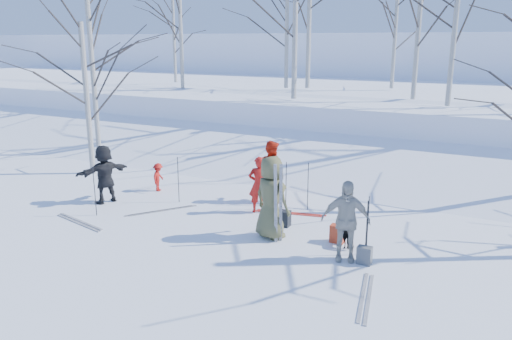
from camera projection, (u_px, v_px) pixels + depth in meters
The scene contains 36 objects.
ground at pixel (227, 237), 11.87m from camera, with size 120.00×120.00×0.00m, color white.
snow_ramp at pixel (326, 167), 17.86m from camera, with size 70.00×9.50×1.40m, color white.
snow_plateau at pixel (390, 109), 26.25m from camera, with size 70.00×18.00×2.20m, color white.
far_hill at pixel (444, 70), 44.08m from camera, with size 90.00×30.00×6.00m, color white.
skier_olive_center at pixel (271, 198), 11.61m from camera, with size 0.97×0.63×1.98m, color #4F4F2F.
skier_red_north at pixel (259, 185), 13.41m from camera, with size 0.57×0.37×1.55m, color #B51610.
skier_redor_behind at pixel (271, 171), 14.35m from camera, with size 0.87×0.67×1.78m, color red.
skier_red_seated at pixel (158, 177), 15.40m from camera, with size 0.57×0.33×0.88m, color #B51610.
skier_cream_east at pixel (346, 221), 10.44m from camera, with size 1.03×0.43×1.75m, color beige.
skier_grey_west at pixel (104, 174), 14.22m from camera, with size 1.56×0.50×1.69m, color black.
dog at pixel (346, 235), 11.32m from camera, with size 0.28×0.62×0.53m, color black.
upright_ski_left at pixel (276, 204), 11.28m from camera, with size 0.07×0.02×1.90m, color silver.
upright_ski_right at pixel (281, 203), 11.32m from camera, with size 0.07×0.02×1.90m, color silver.
ski_pair_a at pixel (79, 222), 12.81m from camera, with size 1.90×0.61×0.02m, color silver, non-canonical shape.
ski_pair_b at pixel (161, 211), 13.67m from camera, with size 1.27×1.66×0.02m, color silver, non-canonical shape.
ski_pair_c at pixel (366, 297), 9.07m from camera, with size 0.55×1.90×0.02m, color silver, non-canonical shape.
ski_pair_d at pixel (290, 213), 13.48m from camera, with size 1.90×0.60×0.02m, color red, non-canonical shape.
ski_pole_a at pixel (366, 231), 10.42m from camera, with size 0.02×0.02×1.34m, color black.
ski_pole_b at pixel (178, 180), 14.26m from camera, with size 0.02×0.02×1.34m, color black.
ski_pole_c at pixel (286, 186), 13.67m from camera, with size 0.02×0.02×1.34m, color black.
ski_pole_d at pixel (95, 191), 13.17m from camera, with size 0.02×0.02×1.34m, color black.
ski_pole_e at pixel (368, 226), 10.72m from camera, with size 0.02×0.02×1.34m, color black.
ski_pole_f at pixel (308, 187), 13.60m from camera, with size 0.02×0.02×1.34m, color black.
backpack_red at pixel (337, 234), 11.51m from camera, with size 0.32×0.22×0.42m, color #B4361B.
backpack_grey at pixel (364, 255), 10.40m from camera, with size 0.30×0.20×0.38m, color #4E5155.
backpack_dark at pixel (283, 218), 12.53m from camera, with size 0.34×0.24×0.40m, color black.
birch_plateau_a at pixel (419, 24), 19.62m from camera, with size 4.73×4.73×5.90m, color silver, non-canonical shape.
birch_plateau_b at pixel (174, 41), 27.99m from camera, with size 3.83×3.83×4.61m, color silver, non-canonical shape.
birch_plateau_c at pixel (295, 12), 19.73m from camera, with size 5.40×5.40×6.86m, color silver, non-canonical shape.
birch_plateau_e at pixel (181, 27), 24.33m from camera, with size 4.77×4.77×5.95m, color silver, non-canonical shape.
birch_plateau_g at pixel (455, 24), 17.59m from camera, with size 4.64×4.64×5.77m, color silver, non-canonical shape.
birch_plateau_h at pixel (309, 9), 24.28m from camera, with size 5.92×5.92×7.60m, color silver, non-canonical shape.
birch_plateau_i at pixel (395, 34), 24.31m from camera, with size 4.26×4.26×5.22m, color silver, non-canonical shape.
birch_plateau_k at pixel (287, 30), 24.46m from camera, with size 4.57×4.57×5.67m, color silver, non-canonical shape.
birch_edge_a at pixel (87, 100), 16.92m from camera, with size 4.19×4.19×5.13m, color silver, non-canonical shape.
birch_edge_d at pixel (93, 79), 19.72m from camera, with size 4.86×4.86×6.09m, color silver, non-canonical shape.
Camera 1 is at (5.67, -9.55, 4.54)m, focal length 35.00 mm.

